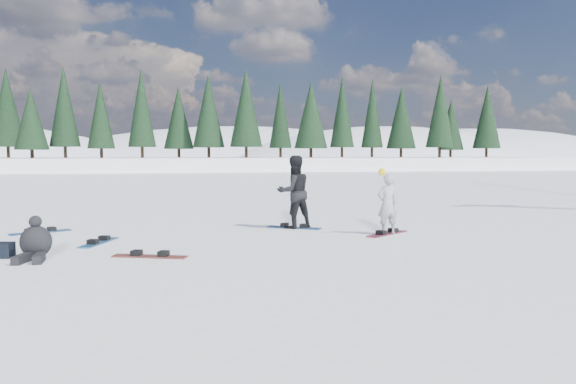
{
  "coord_description": "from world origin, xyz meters",
  "views": [
    {
      "loc": [
        -2.33,
        -11.95,
        2.06
      ],
      "look_at": [
        0.32,
        1.53,
        1.1
      ],
      "focal_mm": 35.0,
      "sensor_mm": 36.0,
      "label": 1
    }
  ],
  "objects_px": {
    "snowboarder_man": "(294,192)",
    "seated_rider": "(35,242)",
    "snowboarder_woman": "(387,204)",
    "snowboard_loose_b": "(150,256)",
    "snowboard_loose_a": "(99,243)",
    "gear_bag": "(1,250)",
    "snowboard_loose_c": "(41,232)"
  },
  "relations": [
    {
      "from": "snowboarder_man",
      "to": "snowboard_loose_a",
      "type": "relative_size",
      "value": 1.33
    },
    {
      "from": "snowboarder_woman",
      "to": "snowboard_loose_c",
      "type": "xyz_separation_m",
      "value": [
        -8.67,
        2.0,
        -0.77
      ]
    },
    {
      "from": "gear_bag",
      "to": "snowboard_loose_b",
      "type": "height_order",
      "value": "gear_bag"
    },
    {
      "from": "gear_bag",
      "to": "snowboard_loose_c",
      "type": "relative_size",
      "value": 0.3
    },
    {
      "from": "snowboard_loose_c",
      "to": "seated_rider",
      "type": "bearing_deg",
      "value": -108.22
    },
    {
      "from": "seated_rider",
      "to": "snowboarder_woman",
      "type": "bearing_deg",
      "value": 16.7
    },
    {
      "from": "snowboard_loose_a",
      "to": "snowboard_loose_b",
      "type": "xyz_separation_m",
      "value": [
        1.23,
        -1.99,
        0.0
      ]
    },
    {
      "from": "snowboarder_man",
      "to": "snowboard_loose_b",
      "type": "relative_size",
      "value": 1.33
    },
    {
      "from": "gear_bag",
      "to": "snowboard_loose_a",
      "type": "height_order",
      "value": "gear_bag"
    },
    {
      "from": "snowboarder_man",
      "to": "snowboard_loose_a",
      "type": "bearing_deg",
      "value": 5.33
    },
    {
      "from": "snowboarder_woman",
      "to": "snowboard_loose_b",
      "type": "bearing_deg",
      "value": 10.9
    },
    {
      "from": "snowboarder_man",
      "to": "snowboard_loose_b",
      "type": "distance_m",
      "value": 5.26
    },
    {
      "from": "snowboarder_woman",
      "to": "seated_rider",
      "type": "xyz_separation_m",
      "value": [
        -7.91,
        -1.78,
        -0.46
      ]
    },
    {
      "from": "snowboarder_man",
      "to": "snowboard_loose_a",
      "type": "distance_m",
      "value": 5.26
    },
    {
      "from": "snowboarder_woman",
      "to": "snowboard_loose_c",
      "type": "bearing_deg",
      "value": -21.57
    },
    {
      "from": "gear_bag",
      "to": "snowboard_loose_b",
      "type": "relative_size",
      "value": 0.3
    },
    {
      "from": "snowboarder_woman",
      "to": "snowboarder_man",
      "type": "height_order",
      "value": "snowboarder_man"
    },
    {
      "from": "snowboarder_man",
      "to": "seated_rider",
      "type": "height_order",
      "value": "snowboarder_man"
    },
    {
      "from": "snowboarder_woman",
      "to": "snowboard_loose_a",
      "type": "xyz_separation_m",
      "value": [
        -6.97,
        -0.04,
        -0.77
      ]
    },
    {
      "from": "snowboard_loose_b",
      "to": "snowboarder_man",
      "type": "bearing_deg",
      "value": 64.46
    },
    {
      "from": "gear_bag",
      "to": "snowboarder_woman",
      "type": "bearing_deg",
      "value": 10.03
    },
    {
      "from": "snowboard_loose_c",
      "to": "snowboard_loose_a",
      "type": "bearing_deg",
      "value": -79.68
    },
    {
      "from": "snowboard_loose_b",
      "to": "seated_rider",
      "type": "bearing_deg",
      "value": -166.94
    },
    {
      "from": "snowboarder_man",
      "to": "snowboard_loose_c",
      "type": "height_order",
      "value": "snowboarder_man"
    },
    {
      "from": "gear_bag",
      "to": "snowboard_loose_c",
      "type": "height_order",
      "value": "gear_bag"
    },
    {
      "from": "snowboarder_man",
      "to": "snowboard_loose_a",
      "type": "height_order",
      "value": "snowboarder_man"
    },
    {
      "from": "snowboard_loose_b",
      "to": "gear_bag",
      "type": "bearing_deg",
      "value": -170.32
    },
    {
      "from": "snowboarder_woman",
      "to": "snowboard_loose_c",
      "type": "relative_size",
      "value": 1.12
    },
    {
      "from": "snowboarder_man",
      "to": "gear_bag",
      "type": "relative_size",
      "value": 4.43
    },
    {
      "from": "snowboard_loose_a",
      "to": "snowboard_loose_b",
      "type": "relative_size",
      "value": 1.0
    },
    {
      "from": "snowboarder_man",
      "to": "gear_bag",
      "type": "bearing_deg",
      "value": 12.34
    },
    {
      "from": "snowboard_loose_a",
      "to": "snowboard_loose_c",
      "type": "bearing_deg",
      "value": 58.58
    }
  ]
}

